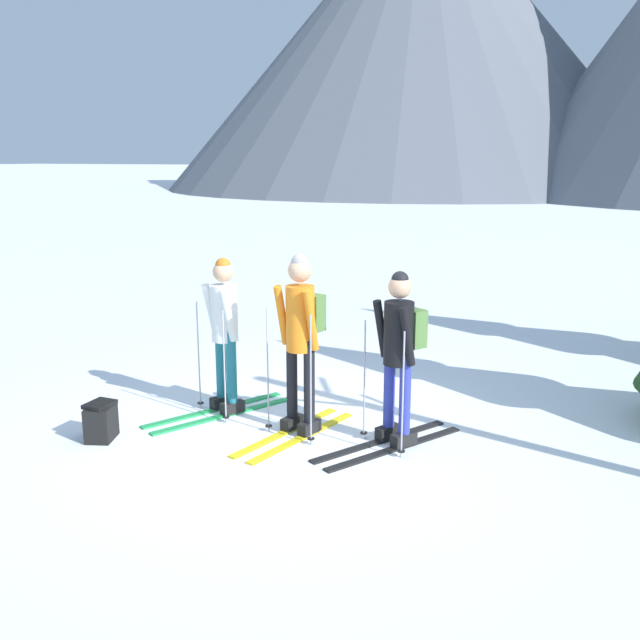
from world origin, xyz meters
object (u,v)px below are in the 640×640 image
skier_in_orange (301,333)px  skier_in_white (224,330)px  backpack_on_snow_front (101,421)px  skier_in_black (399,349)px

skier_in_orange → skier_in_white: bearing=168.2°
skier_in_white → backpack_on_snow_front: size_ratio=4.42×
skier_in_white → skier_in_orange: (0.99, -0.21, 0.11)m
skier_in_white → skier_in_orange: skier_in_orange is taller
backpack_on_snow_front → skier_in_black: bearing=21.0°
skier_in_orange → backpack_on_snow_front: size_ratio=4.74×
skier_in_orange → backpack_on_snow_front: 2.14m
skier_in_orange → backpack_on_snow_front: (-1.73, -0.93, -0.84)m
skier_in_white → skier_in_black: same height
backpack_on_snow_front → skier_in_orange: bearing=28.2°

